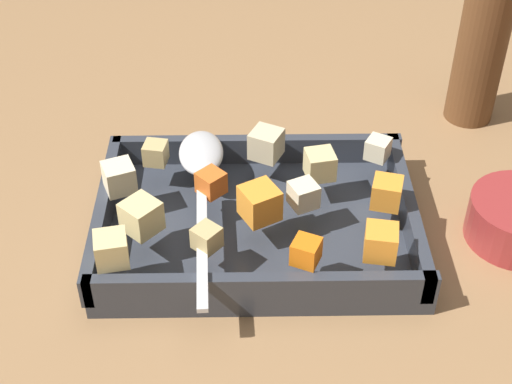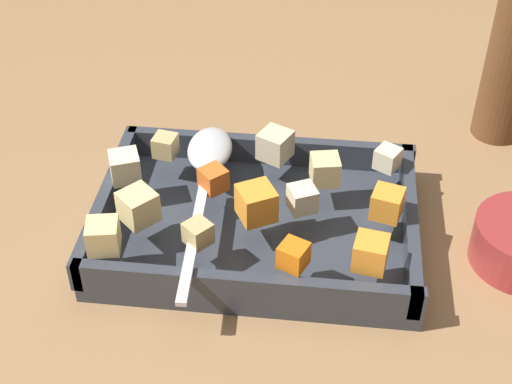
{
  "view_description": "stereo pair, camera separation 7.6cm",
  "coord_description": "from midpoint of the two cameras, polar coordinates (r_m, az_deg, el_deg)",
  "views": [
    {
      "loc": [
        -0.01,
        -0.58,
        0.54
      ],
      "look_at": [
        -0.0,
        0.01,
        0.06
      ],
      "focal_mm": 53.18,
      "sensor_mm": 36.0,
      "label": 1
    },
    {
      "loc": [
        0.06,
        -0.57,
        0.54
      ],
      "look_at": [
        -0.0,
        0.01,
        0.06
      ],
      "focal_mm": 53.18,
      "sensor_mm": 36.0,
      "label": 2
    }
  ],
  "objects": [
    {
      "name": "potato_chunk_corner_ne",
      "position": [
        0.71,
        -13.87,
        -4.34
      ],
      "size": [
        0.03,
        0.03,
        0.03
      ],
      "primitive_type": "cube",
      "rotation": [
        0.0,
        0.0,
        0.19
      ],
      "color": "#E0CC89",
      "rests_on": "baking_dish"
    },
    {
      "name": "potato_chunk_center",
      "position": [
        0.82,
        6.55,
        3.17
      ],
      "size": [
        0.03,
        0.03,
        0.02
      ],
      "primitive_type": "cube",
      "rotation": [
        0.0,
        0.0,
        2.62
      ],
      "color": "beige",
      "rests_on": "baking_dish"
    },
    {
      "name": "carrot_chunk_far_right",
      "position": [
        0.7,
        6.33,
        -3.91
      ],
      "size": [
        0.03,
        0.03,
        0.03
      ],
      "primitive_type": "cube",
      "rotation": [
        0.0,
        0.0,
        6.11
      ],
      "color": "orange",
      "rests_on": "baking_dish"
    },
    {
      "name": "potato_chunk_under_handle",
      "position": [
        0.78,
        2.1,
        1.97
      ],
      "size": [
        0.03,
        0.03,
        0.03
      ],
      "primitive_type": "cube",
      "rotation": [
        0.0,
        0.0,
        0.19
      ],
      "color": "#E0CC89",
      "rests_on": "baking_dish"
    },
    {
      "name": "potato_chunk_mid_right",
      "position": [
        0.81,
        -1.9,
        3.54
      ],
      "size": [
        0.04,
        0.04,
        0.03
      ],
      "primitive_type": "cube",
      "rotation": [
        0.0,
        0.0,
        2.68
      ],
      "color": "beige",
      "rests_on": "baking_dish"
    },
    {
      "name": "serving_spoon",
      "position": [
        0.8,
        -6.84,
        2.22
      ],
      "size": [
        0.05,
        0.26,
        0.02
      ],
      "rotation": [
        0.0,
        0.0,
        4.76
      ],
      "color": "silver",
      "rests_on": "baking_dish"
    },
    {
      "name": "carrot_chunk_heap_top",
      "position": [
        0.73,
        -2.94,
        -0.95
      ],
      "size": [
        0.05,
        0.05,
        0.03
      ],
      "primitive_type": "cube",
      "rotation": [
        0.0,
        0.0,
        2.07
      ],
      "color": "orange",
      "rests_on": "baking_dish"
    },
    {
      "name": "potato_chunk_corner_sw",
      "position": [
        0.82,
        -10.21,
        2.8
      ],
      "size": [
        0.03,
        0.03,
        0.02
      ],
      "primitive_type": "cube",
      "rotation": [
        0.0,
        0.0,
        6.1
      ],
      "color": "tan",
      "rests_on": "baking_dish"
    },
    {
      "name": "potato_chunk_heap_side",
      "position": [
        0.73,
        -11.56,
        -1.93
      ],
      "size": [
        0.04,
        0.04,
        0.03
      ],
      "primitive_type": "cube",
      "rotation": [
        0.0,
        0.0,
        2.4
      ],
      "color": "#E0CC89",
      "rests_on": "baking_dish"
    },
    {
      "name": "ground_plane",
      "position": [
        0.79,
        -2.51,
        -3.69
      ],
      "size": [
        4.0,
        4.0,
        0.0
      ],
      "primitive_type": "plane",
      "color": "#936D47"
    },
    {
      "name": "potato_chunk_near_left",
      "position": [
        0.75,
        0.71,
        -0.2
      ],
      "size": [
        0.03,
        0.03,
        0.03
      ],
      "primitive_type": "cube",
      "rotation": [
        0.0,
        0.0,
        0.44
      ],
      "color": "beige",
      "rests_on": "baking_dish"
    },
    {
      "name": "potato_chunk_far_left",
      "position": [
        0.79,
        -12.99,
        0.97
      ],
      "size": [
        0.04,
        0.04,
        0.03
      ],
      "primitive_type": "cube",
      "rotation": [
        0.0,
        0.0,
        1.95
      ],
      "color": "beige",
      "rests_on": "baking_dish"
    },
    {
      "name": "carrot_chunk_front_center",
      "position": [
        0.75,
        7.03,
        -0.32
      ],
      "size": [
        0.04,
        0.04,
        0.03
      ],
      "primitive_type": "cube",
      "rotation": [
        0.0,
        0.0,
        1.31
      ],
      "color": "orange",
      "rests_on": "baking_dish"
    },
    {
      "name": "pepper_mill",
      "position": [
        0.94,
        14.52,
        11.08
      ],
      "size": [
        0.06,
        0.06,
        0.24
      ],
      "color": "brown",
      "rests_on": "ground_plane"
    },
    {
      "name": "carrot_chunk_back_center",
      "position": [
        0.69,
        0.65,
        -4.63
      ],
      "size": [
        0.03,
        0.03,
        0.02
      ],
      "primitive_type": "cube",
      "rotation": [
        0.0,
        0.0,
        5.86
      ],
      "color": "orange",
      "rests_on": "baking_dish"
    },
    {
      "name": "carrot_chunk_corner_nw",
      "position": [
        0.77,
        -6.22,
        0.58
      ],
      "size": [
        0.03,
        0.03,
        0.02
      ],
      "primitive_type": "cube",
      "rotation": [
        0.0,
        0.0,
        5.47
      ],
      "color": "orange",
      "rests_on": "baking_dish"
    },
    {
      "name": "potato_chunk_mid_left",
      "position": [
        0.71,
        -6.79,
        -3.58
      ],
      "size": [
        0.03,
        0.03,
        0.02
      ],
      "primitive_type": "cube",
      "rotation": [
        0.0,
        0.0,
        3.99
      ],
      "color": "tan",
      "rests_on": "baking_dish"
    },
    {
      "name": "baking_dish",
      "position": [
        0.78,
        -2.76,
        -2.54
      ],
      "size": [
        0.32,
        0.23,
        0.05
      ],
      "color": "#333842",
      "rests_on": "ground_plane"
    }
  ]
}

